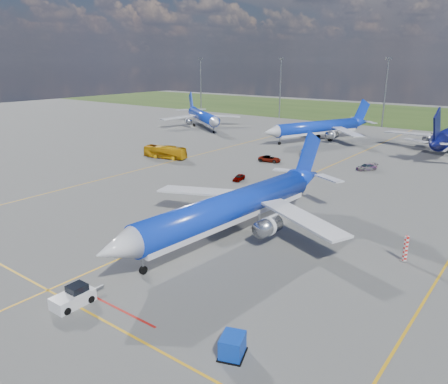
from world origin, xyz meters
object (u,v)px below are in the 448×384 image
Objects in this scene: bg_jet_nw at (203,127)px; service_car_b at (270,159)px; pushback_tug at (74,297)px; apron_bus at (165,152)px; bg_jet_nnw at (317,140)px; main_airliner at (231,236)px; service_car_a at (239,178)px; service_car_c at (366,167)px; baggage_tug_c at (304,153)px; warning_post at (406,249)px; uld_container at (232,346)px.

bg_jet_nw is 55.05m from service_car_b.
pushback_tug is 62.91m from apron_bus.
main_airliner is (22.05, -70.82, 0.00)m from bg_jet_nnw.
service_car_a is at bearing 178.76° from service_car_b.
service_car_c is (1.44, 45.06, 0.66)m from main_airliner.
baggage_tug_c is at bearing -51.01° from bg_jet_nnw.
service_car_c is (16.18, 22.48, 0.08)m from service_car_a.
baggage_tug_c is (-1.23, 28.60, -0.07)m from service_car_a.
bg_jet_nnw is at bearing -54.28° from bg_jet_nw.
service_car_a is 0.68× the size of baggage_tug_c.
bg_jet_nnw is 11.67× the size of service_car_a.
bg_jet_nnw is 0.94× the size of main_airliner.
baggage_tug_c is at bearing 128.44° from warning_post.
warning_post is at bearing -122.31° from apron_bus.
service_car_a is at bearing 154.29° from warning_post.
warning_post is 43.39m from service_car_c.
pushback_tug is 2.54× the size of uld_container.
baggage_tug_c is at bearing -164.74° from service_car_c.
pushback_tug is 1.57× the size of service_car_a.
baggage_tug_c is (-30.25, 70.27, -0.33)m from uld_container.
warning_post is at bearing 57.00° from uld_container.
warning_post is 0.08× the size of bg_jet_nnw.
pushback_tug is 67.23m from service_car_c.
bg_jet_nw is at bearing 136.39° from main_airliner.
service_car_a is (-14.74, 22.58, 0.58)m from main_airliner.
bg_jet_nnw is at bearing -6.77° from service_car_b.
warning_post is 25.60m from uld_container.
bg_jet_nw is at bearing 139.75° from baggage_tug_c.
baggage_tug_c is (-15.97, 51.18, 0.51)m from main_airliner.
apron_bus reaches higher than service_car_b.
warning_post is 0.60× the size of baggage_tug_c.
apron_bus is at bearing 156.75° from service_car_a.
uld_container reaches higher than service_car_a.
service_car_c is (-12.83, 64.15, -0.19)m from uld_container.
bg_jet_nnw reaches higher than apron_bus.
main_airliner is 43.57m from service_car_b.
uld_container is 0.47× the size of service_car_c.
uld_container is (78.06, -89.73, 0.85)m from bg_jet_nw.
uld_container is at bearing -164.29° from service_car_b.
warning_post is 57.87m from baggage_tug_c.
pushback_tug is at bearing -97.06° from baggage_tug_c.
warning_post is at bearing -69.66° from baggage_tug_c.
apron_bus is at bearing 148.85° from main_airliner.
bg_jet_nnw is 31.55m from service_car_b.
bg_jet_nnw is 46.13m from apron_bus.
bg_jet_nw reaches higher than apron_bus.
service_car_b is (21.13, 11.35, -0.76)m from apron_bus.
bg_jet_nw reaches higher than uld_container.
bg_jet_nnw is (-42.06, 64.96, -1.50)m from warning_post.
pushback_tug is at bearing -127.79° from warning_post.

